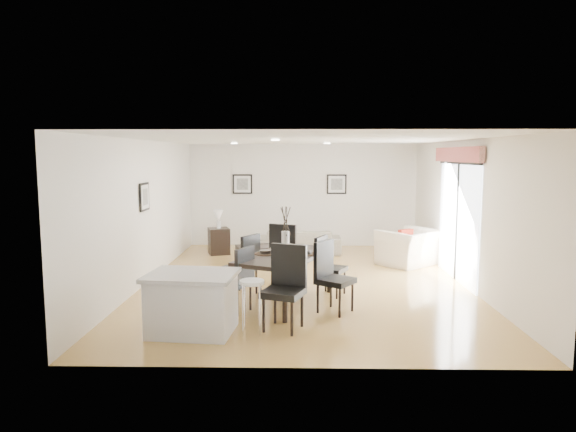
{
  "coord_description": "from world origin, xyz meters",
  "views": [
    {
      "loc": [
        -0.11,
        -9.62,
        2.43
      ],
      "look_at": [
        -0.32,
        0.4,
        1.23
      ],
      "focal_mm": 32.0,
      "sensor_mm": 36.0,
      "label": 1
    }
  ],
  "objects_px": {
    "dining_table": "(285,259)",
    "dining_chair_wnear": "(239,276)",
    "dining_chair_enear": "(330,272)",
    "dining_chair_foot": "(285,250)",
    "armchair": "(409,247)",
    "dining_chair_efar": "(327,262)",
    "dining_chair_head": "(286,282)",
    "kitchen_island": "(192,303)",
    "dining_chair_wfar": "(245,262)",
    "bar_stool": "(252,288)",
    "sofa": "(299,241)",
    "coffee_table": "(262,255)",
    "side_table": "(219,241)"
  },
  "relations": [
    {
      "from": "dining_chair_enear",
      "to": "side_table",
      "type": "height_order",
      "value": "dining_chair_enear"
    },
    {
      "from": "coffee_table",
      "to": "bar_stool",
      "type": "relative_size",
      "value": 1.48
    },
    {
      "from": "armchair",
      "to": "kitchen_island",
      "type": "bearing_deg",
      "value": 8.08
    },
    {
      "from": "dining_chair_head",
      "to": "dining_table",
      "type": "bearing_deg",
      "value": 111.35
    },
    {
      "from": "dining_chair_wfar",
      "to": "dining_chair_head",
      "type": "xyz_separation_m",
      "value": [
        0.74,
        -1.65,
        0.06
      ]
    },
    {
      "from": "dining_chair_head",
      "to": "bar_stool",
      "type": "bearing_deg",
      "value": -132.56
    },
    {
      "from": "dining_chair_wfar",
      "to": "dining_chair_foot",
      "type": "relative_size",
      "value": 0.92
    },
    {
      "from": "dining_chair_wfar",
      "to": "dining_chair_head",
      "type": "relative_size",
      "value": 0.91
    },
    {
      "from": "dining_chair_wnear",
      "to": "kitchen_island",
      "type": "distance_m",
      "value": 1.07
    },
    {
      "from": "dining_chair_wfar",
      "to": "coffee_table",
      "type": "bearing_deg",
      "value": -151.41
    },
    {
      "from": "dining_chair_wnear",
      "to": "dining_chair_efar",
      "type": "xyz_separation_m",
      "value": [
        1.41,
        1.06,
        -0.0
      ]
    },
    {
      "from": "dining_chair_head",
      "to": "dining_chair_foot",
      "type": "relative_size",
      "value": 1.01
    },
    {
      "from": "sofa",
      "to": "dining_chair_head",
      "type": "bearing_deg",
      "value": 88.18
    },
    {
      "from": "dining_chair_efar",
      "to": "kitchen_island",
      "type": "relative_size",
      "value": 0.8
    },
    {
      "from": "armchair",
      "to": "dining_chair_efar",
      "type": "relative_size",
      "value": 1.19
    },
    {
      "from": "dining_chair_enear",
      "to": "dining_chair_head",
      "type": "relative_size",
      "value": 0.94
    },
    {
      "from": "dining_chair_foot",
      "to": "armchair",
      "type": "bearing_deg",
      "value": -125.94
    },
    {
      "from": "sofa",
      "to": "dining_table",
      "type": "height_order",
      "value": "dining_table"
    },
    {
      "from": "dining_chair_enear",
      "to": "dining_chair_efar",
      "type": "xyz_separation_m",
      "value": [
        -0.0,
        0.96,
        -0.05
      ]
    },
    {
      "from": "dining_chair_head",
      "to": "coffee_table",
      "type": "relative_size",
      "value": 1.08
    },
    {
      "from": "dining_chair_wfar",
      "to": "coffee_table",
      "type": "height_order",
      "value": "dining_chair_wfar"
    },
    {
      "from": "coffee_table",
      "to": "kitchen_island",
      "type": "bearing_deg",
      "value": -116.19
    },
    {
      "from": "dining_chair_efar",
      "to": "dining_chair_foot",
      "type": "height_order",
      "value": "dining_chair_foot"
    },
    {
      "from": "armchair",
      "to": "dining_table",
      "type": "relative_size",
      "value": 0.55
    },
    {
      "from": "dining_table",
      "to": "dining_chair_wnear",
      "type": "xyz_separation_m",
      "value": [
        -0.7,
        -0.53,
        -0.16
      ]
    },
    {
      "from": "sofa",
      "to": "coffee_table",
      "type": "xyz_separation_m",
      "value": [
        -0.82,
        -1.4,
        -0.08
      ]
    },
    {
      "from": "dining_chair_wfar",
      "to": "coffee_table",
      "type": "relative_size",
      "value": 0.98
    },
    {
      "from": "coffee_table",
      "to": "dining_chair_efar",
      "type": "bearing_deg",
      "value": -78.87
    },
    {
      "from": "dining_chair_efar",
      "to": "sofa",
      "type": "bearing_deg",
      "value": 33.57
    },
    {
      "from": "armchair",
      "to": "dining_chair_wnear",
      "type": "xyz_separation_m",
      "value": [
        -3.37,
        -3.51,
        0.18
      ]
    },
    {
      "from": "armchair",
      "to": "bar_stool",
      "type": "distance_m",
      "value": 5.4
    },
    {
      "from": "dining_chair_enear",
      "to": "kitchen_island",
      "type": "relative_size",
      "value": 0.87
    },
    {
      "from": "dining_table",
      "to": "sofa",
      "type": "bearing_deg",
      "value": 110.84
    },
    {
      "from": "dining_chair_head",
      "to": "bar_stool",
      "type": "height_order",
      "value": "dining_chair_head"
    },
    {
      "from": "dining_chair_head",
      "to": "sofa",
      "type": "bearing_deg",
      "value": 107.68
    },
    {
      "from": "dining_chair_efar",
      "to": "dining_chair_head",
      "type": "bearing_deg",
      "value": -174.7
    },
    {
      "from": "dining_table",
      "to": "dining_chair_wfar",
      "type": "xyz_separation_m",
      "value": [
        -0.7,
        0.44,
        -0.14
      ]
    },
    {
      "from": "dining_chair_wfar",
      "to": "kitchen_island",
      "type": "relative_size",
      "value": 0.84
    },
    {
      "from": "dining_chair_efar",
      "to": "dining_chair_head",
      "type": "xyz_separation_m",
      "value": [
        -0.67,
        -1.74,
        0.09
      ]
    },
    {
      "from": "dining_chair_head",
      "to": "side_table",
      "type": "distance_m",
      "value": 5.66
    },
    {
      "from": "dining_chair_enear",
      "to": "bar_stool",
      "type": "distance_m",
      "value": 1.51
    },
    {
      "from": "dining_chair_wnear",
      "to": "dining_chair_wfar",
      "type": "distance_m",
      "value": 0.97
    },
    {
      "from": "sofa",
      "to": "dining_chair_enear",
      "type": "xyz_separation_m",
      "value": [
        0.47,
        -4.71,
        0.32
      ]
    },
    {
      "from": "kitchen_island",
      "to": "dining_chair_wfar",
      "type": "bearing_deg",
      "value": 79.8
    },
    {
      "from": "dining_chair_foot",
      "to": "bar_stool",
      "type": "xyz_separation_m",
      "value": [
        -0.38,
        -2.66,
        -0.02
      ]
    },
    {
      "from": "dining_chair_wnear",
      "to": "dining_chair_enear",
      "type": "xyz_separation_m",
      "value": [
        1.41,
        0.1,
        0.04
      ]
    },
    {
      "from": "dining_chair_enear",
      "to": "dining_chair_head",
      "type": "distance_m",
      "value": 1.02
    },
    {
      "from": "dining_table",
      "to": "dining_chair_wnear",
      "type": "distance_m",
      "value": 0.9
    },
    {
      "from": "side_table",
      "to": "bar_stool",
      "type": "relative_size",
      "value": 0.87
    },
    {
      "from": "dining_chair_wnear",
      "to": "dining_chair_foot",
      "type": "relative_size",
      "value": 0.88
    }
  ]
}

